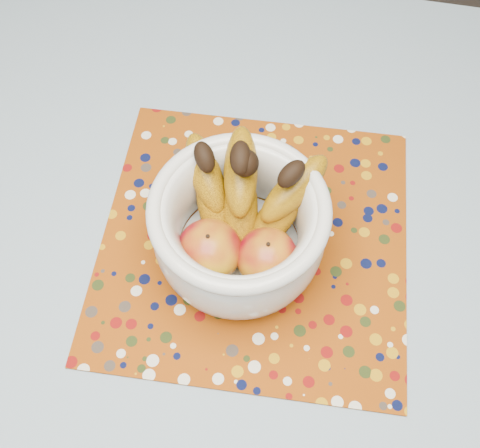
# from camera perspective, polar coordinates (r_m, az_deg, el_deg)

# --- Properties ---
(table) EXTENTS (1.20, 1.20, 0.75)m
(table) POSITION_cam_1_polar(r_m,az_deg,el_deg) (0.82, -3.04, -10.96)
(table) COLOR brown
(table) RESTS_ON ground
(tablecloth) EXTENTS (1.32, 1.32, 0.01)m
(tablecloth) POSITION_cam_1_polar(r_m,az_deg,el_deg) (0.75, -3.34, -9.04)
(tablecloth) COLOR slate
(tablecloth) RESTS_ON table
(placemat) EXTENTS (0.44, 0.44, 0.00)m
(placemat) POSITION_cam_1_polar(r_m,az_deg,el_deg) (0.78, 1.45, -1.62)
(placemat) COLOR #7F3506
(placemat) RESTS_ON tablecloth
(fruit_bowl) EXTENTS (0.27, 0.24, 0.18)m
(fruit_bowl) POSITION_cam_1_polar(r_m,az_deg,el_deg) (0.70, 0.17, 0.61)
(fruit_bowl) COLOR silver
(fruit_bowl) RESTS_ON placemat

